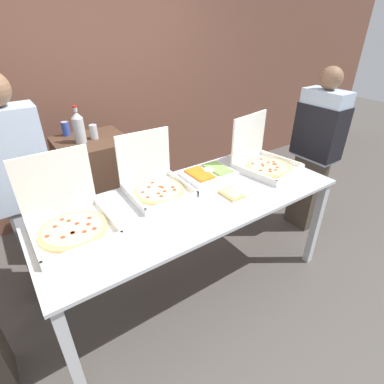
# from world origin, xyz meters

# --- Properties ---
(ground_plane) EXTENTS (16.00, 16.00, 0.00)m
(ground_plane) POSITION_xyz_m (0.00, 0.00, 0.00)
(ground_plane) COLOR #514C47
(brick_wall_behind) EXTENTS (10.00, 0.06, 2.80)m
(brick_wall_behind) POSITION_xyz_m (0.00, 1.70, 1.40)
(brick_wall_behind) COLOR brown
(brick_wall_behind) RESTS_ON ground_plane
(buffet_table) EXTENTS (2.20, 0.89, 0.85)m
(buffet_table) POSITION_xyz_m (0.00, 0.00, 0.76)
(buffet_table) COLOR silver
(buffet_table) RESTS_ON ground_plane
(pizza_box_near_left) EXTENTS (0.44, 0.45, 0.42)m
(pizza_box_near_left) POSITION_xyz_m (-0.17, 0.23, 0.93)
(pizza_box_near_left) COLOR white
(pizza_box_near_left) RESTS_ON buffet_table
(pizza_box_far_right) EXTENTS (0.50, 0.52, 0.44)m
(pizza_box_far_right) POSITION_xyz_m (0.78, 0.06, 0.93)
(pizza_box_far_right) COLOR white
(pizza_box_far_right) RESTS_ON buffet_table
(pizza_box_far_left) EXTENTS (0.45, 0.47, 0.45)m
(pizza_box_far_left) POSITION_xyz_m (-0.82, 0.12, 0.93)
(pizza_box_far_left) COLOR white
(pizza_box_far_left) RESTS_ON buffet_table
(paper_plate_front_left) EXTENTS (0.24, 0.24, 0.03)m
(paper_plate_front_left) POSITION_xyz_m (0.25, -0.14, 0.87)
(paper_plate_front_left) COLOR white
(paper_plate_front_left) RESTS_ON buffet_table
(veggie_tray) EXTENTS (0.41, 0.30, 0.05)m
(veggie_tray) POSITION_xyz_m (0.32, 0.22, 0.88)
(veggie_tray) COLOR white
(veggie_tray) RESTS_ON buffet_table
(sideboard_podium) EXTENTS (0.60, 0.57, 1.07)m
(sideboard_podium) POSITION_xyz_m (-0.36, 1.01, 0.53)
(sideboard_podium) COLOR #4C3323
(sideboard_podium) RESTS_ON ground_plane
(soda_bottle) EXTENTS (0.09, 0.09, 0.31)m
(soda_bottle) POSITION_xyz_m (-0.45, 1.00, 1.20)
(soda_bottle) COLOR #B7BCC1
(soda_bottle) RESTS_ON sideboard_podium
(soda_can_silver) EXTENTS (0.07, 0.07, 0.12)m
(soda_can_silver) POSITION_xyz_m (-0.33, 1.02, 1.13)
(soda_can_silver) COLOR silver
(soda_can_silver) RESTS_ON sideboard_podium
(soda_can_colored) EXTENTS (0.07, 0.07, 0.12)m
(soda_can_colored) POSITION_xyz_m (-0.50, 1.24, 1.13)
(soda_can_colored) COLOR #334CB2
(soda_can_colored) RESTS_ON sideboard_podium
(person_guest_plaid) EXTENTS (0.40, 0.22, 1.73)m
(person_guest_plaid) POSITION_xyz_m (-0.98, 0.65, 0.91)
(person_guest_plaid) COLOR slate
(person_guest_plaid) RESTS_ON ground_plane
(person_server_vest) EXTENTS (0.24, 0.42, 1.63)m
(person_server_vest) POSITION_xyz_m (1.50, 0.03, 0.91)
(person_server_vest) COLOR #473D33
(person_server_vest) RESTS_ON ground_plane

